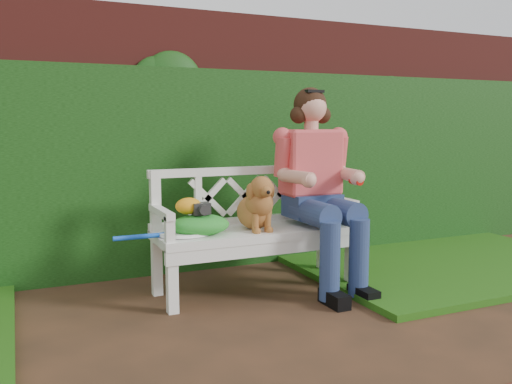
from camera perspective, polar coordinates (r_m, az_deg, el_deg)
name	(u,v)px	position (r m, az deg, el deg)	size (l,w,h in m)	color
ground	(228,347)	(3.18, -2.93, -15.96)	(60.00, 60.00, 0.00)	#322216
brick_wall	(147,141)	(4.75, -11.36, 5.28)	(10.00, 0.30, 2.20)	maroon
ivy_hedge	(154,172)	(4.55, -10.67, 2.06)	(10.00, 0.18, 1.70)	#21591B
grass_right	(442,261)	(5.15, 19.03, -6.92)	(2.60, 2.00, 0.05)	#195111
garden_bench	(256,260)	(4.07, 0.00, -7.14)	(1.58, 0.60, 0.48)	white
seated_woman	(314,185)	(4.17, 6.12, 0.71)	(0.66, 0.88, 1.56)	#E73B39
dog	(256,202)	(3.93, -0.01, -1.07)	(0.27, 0.37, 0.41)	olive
tennis_racket	(180,233)	(3.79, -7.96, -4.32)	(0.71, 0.30, 0.03)	beige
green_bag	(200,224)	(3.80, -5.93, -3.41)	(0.42, 0.32, 0.14)	#227B28
camera_item	(201,209)	(3.78, -5.83, -1.75)	(0.12, 0.09, 0.08)	#262626
baseball_glove	(189,206)	(3.79, -7.12, -1.47)	(0.18, 0.14, 0.12)	orange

